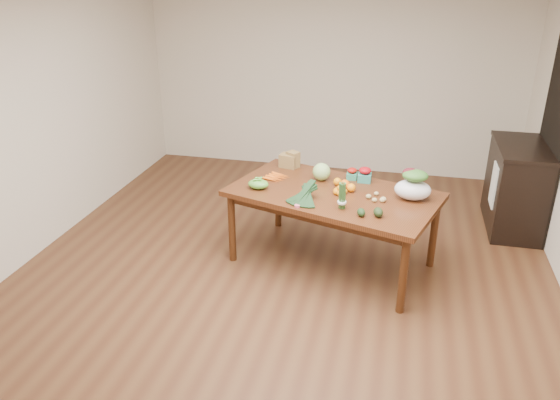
% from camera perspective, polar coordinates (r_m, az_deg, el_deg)
% --- Properties ---
extents(floor, '(6.00, 6.00, 0.00)m').
position_cam_1_polar(floor, '(5.16, 0.21, -8.00)').
color(floor, '#57351D').
rests_on(floor, ground).
extents(room_walls, '(5.02, 6.02, 2.70)m').
position_cam_1_polar(room_walls, '(4.59, 0.24, 6.45)').
color(room_walls, beige).
rests_on(room_walls, floor).
extents(dining_table, '(2.10, 1.55, 0.75)m').
position_cam_1_polar(dining_table, '(5.23, 5.45, -2.95)').
color(dining_table, '#542813').
rests_on(dining_table, floor).
extents(doorway_dark, '(0.02, 1.00, 2.10)m').
position_cam_1_polar(doorway_dark, '(6.29, 26.57, 5.89)').
color(doorway_dark, black).
rests_on(doorway_dark, floor).
extents(cabinet, '(0.52, 1.02, 0.94)m').
position_cam_1_polar(cabinet, '(6.41, 23.39, 1.25)').
color(cabinet, black).
rests_on(cabinet, floor).
extents(dish_towel, '(0.02, 0.28, 0.45)m').
position_cam_1_polar(dish_towel, '(6.15, 21.41, 1.47)').
color(dish_towel, white).
rests_on(dish_towel, cabinet).
extents(paper_bag, '(0.28, 0.26, 0.17)m').
position_cam_1_polar(paper_bag, '(5.63, 0.93, 4.27)').
color(paper_bag, olive).
rests_on(paper_bag, dining_table).
extents(cabbage, '(0.17, 0.17, 0.17)m').
position_cam_1_polar(cabbage, '(5.30, 4.36, 2.96)').
color(cabbage, '#9ACF77').
rests_on(cabbage, dining_table).
extents(strawberry_basket_a, '(0.12, 0.12, 0.09)m').
position_cam_1_polar(strawberry_basket_a, '(5.38, 7.53, 2.65)').
color(strawberry_basket_a, '#B71D0C').
rests_on(strawberry_basket_a, dining_table).
extents(strawberry_basket_b, '(0.16, 0.16, 0.11)m').
position_cam_1_polar(strawberry_basket_b, '(5.33, 8.84, 2.51)').
color(strawberry_basket_b, '#B30B1A').
rests_on(strawberry_basket_b, dining_table).
extents(orange_a, '(0.08, 0.08, 0.08)m').
position_cam_1_polar(orange_a, '(5.21, 6.01, 1.92)').
color(orange_a, orange).
rests_on(orange_a, dining_table).
extents(orange_b, '(0.09, 0.09, 0.09)m').
position_cam_1_polar(orange_b, '(5.13, 6.78, 1.64)').
color(orange_b, '#FA580F').
rests_on(orange_b, dining_table).
extents(orange_c, '(0.08, 0.08, 0.08)m').
position_cam_1_polar(orange_c, '(5.08, 7.44, 1.28)').
color(orange_c, orange).
rests_on(orange_c, dining_table).
extents(mandarin_cluster, '(0.23, 0.23, 0.08)m').
position_cam_1_polar(mandarin_cluster, '(5.03, 6.22, 1.11)').
color(mandarin_cluster, orange).
rests_on(mandarin_cluster, dining_table).
extents(carrots, '(0.27, 0.27, 0.03)m').
position_cam_1_polar(carrots, '(5.35, -0.26, 2.39)').
color(carrots, orange).
rests_on(carrots, dining_table).
extents(snap_pea_bag, '(0.20, 0.15, 0.09)m').
position_cam_1_polar(snap_pea_bag, '(5.11, -2.29, 1.67)').
color(snap_pea_bag, '#53A036').
rests_on(snap_pea_bag, dining_table).
extents(kale_bunch, '(0.42, 0.48, 0.16)m').
position_cam_1_polar(kale_bunch, '(4.79, 2.40, 0.57)').
color(kale_bunch, black).
rests_on(kale_bunch, dining_table).
extents(asparagus_bundle, '(0.11, 0.14, 0.26)m').
position_cam_1_polar(asparagus_bundle, '(4.68, 6.52, 0.46)').
color(asparagus_bundle, '#447B38').
rests_on(asparagus_bundle, dining_table).
extents(potato_a, '(0.05, 0.04, 0.04)m').
position_cam_1_polar(potato_a, '(4.96, 9.24, 0.37)').
color(potato_a, tan).
rests_on(potato_a, dining_table).
extents(potato_b, '(0.05, 0.04, 0.04)m').
position_cam_1_polar(potato_b, '(4.90, 9.84, 0.01)').
color(potato_b, tan).
rests_on(potato_b, dining_table).
extents(potato_c, '(0.05, 0.04, 0.04)m').
position_cam_1_polar(potato_c, '(4.91, 10.64, -0.01)').
color(potato_c, '#DDBF80').
rests_on(potato_c, dining_table).
extents(potato_d, '(0.04, 0.04, 0.04)m').
position_cam_1_polar(potato_d, '(5.04, 10.04, 0.67)').
color(potato_d, tan).
rests_on(potato_d, dining_table).
extents(potato_e, '(0.06, 0.05, 0.05)m').
position_cam_1_polar(potato_e, '(4.92, 10.74, 0.07)').
color(potato_e, tan).
rests_on(potato_e, dining_table).
extents(avocado_a, '(0.09, 0.11, 0.07)m').
position_cam_1_polar(avocado_a, '(4.61, 8.48, -1.28)').
color(avocado_a, black).
rests_on(avocado_a, dining_table).
extents(avocado_b, '(0.11, 0.13, 0.08)m').
position_cam_1_polar(avocado_b, '(4.63, 10.22, -1.26)').
color(avocado_b, black).
rests_on(avocado_b, dining_table).
extents(salad_bag, '(0.38, 0.33, 0.25)m').
position_cam_1_polar(salad_bag, '(4.99, 13.73, 1.42)').
color(salad_bag, white).
rests_on(salad_bag, dining_table).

